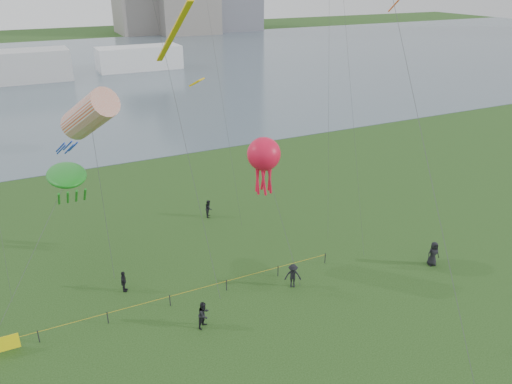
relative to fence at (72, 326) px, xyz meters
name	(u,v)px	position (x,y,z in m)	size (l,w,h in m)	color
lake	(74,73)	(11.36, 87.93, -0.53)	(400.00, 120.00, 0.08)	slate
pavilion_left	(10,67)	(-0.64, 82.93, 2.45)	(22.00, 8.00, 6.00)	silver
pavilion_right	(139,58)	(25.36, 85.93, 1.95)	(18.00, 7.00, 5.00)	white
fence	(72,326)	(0.00, 0.00, 0.00)	(24.07, 0.07, 1.05)	black
spectator_a	(204,315)	(7.41, -2.92, 0.33)	(0.86, 0.67, 1.78)	black
spectator_b	(293,276)	(14.42, -1.59, 0.34)	(1.15, 0.66, 1.78)	black
spectator_c	(124,282)	(3.79, 2.98, 0.22)	(0.91, 0.38, 1.55)	black
spectator_d	(433,254)	(25.20, -3.66, 0.39)	(0.93, 0.60, 1.90)	black
spectator_g	(209,208)	(13.09, 11.12, 0.24)	(0.77, 0.60, 1.58)	black
kite_windsock	(90,115)	(3.46, 6.08, 11.14)	(4.36, 5.27, 13.69)	#3F3F42
kite_creature	(67,175)	(1.58, 7.44, 6.80)	(6.98, 7.38, 7.84)	#3F3F42
kite_octopus	(264,155)	(14.15, 2.44, 7.91)	(2.35, 5.36, 9.71)	#3F3F42
kite_delta	(397,6)	(17.35, -5.85, 17.94)	(2.39, 12.89, 20.42)	#3F3F42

